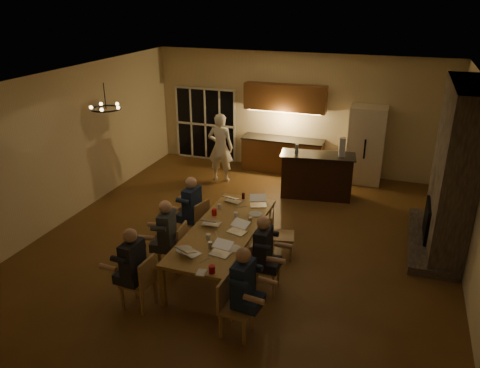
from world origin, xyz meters
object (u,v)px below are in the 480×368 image
chandelier (106,109)px  redcup_near (212,269)px  refrigerator (366,145)px  mug_back (220,207)px  chair_right_near (237,308)px  can_right (250,220)px  chair_left_mid (172,247)px  can_silver (210,245)px  laptop_a (190,247)px  redcup_mid (214,212)px  bar_bottle (297,149)px  chair_right_far (282,235)px  chair_left_near (138,282)px  can_cola (243,196)px  person_left_mid (167,237)px  person_right_near (243,290)px  dining_table (224,247)px  mug_front (208,237)px  bar_island (317,176)px  person_left_far (192,210)px  standing_person (220,148)px  plate_near (233,249)px  plate_far (256,214)px  laptop_f (258,200)px  chair_left_far (195,220)px  person_right_mid (263,254)px  laptop_e (234,196)px  laptop_c (211,218)px  laptop_d (237,227)px  mug_mid (236,215)px  plate_left (184,250)px  chair_right_mid (266,266)px  laptop_b (220,248)px

chandelier → redcup_near: chandelier is taller
refrigerator → mug_back: refrigerator is taller
chair_right_near → can_right: size_ratio=7.42×
chair_left_mid → can_silver: size_ratio=7.42×
laptop_a → redcup_mid: 1.43m
chandelier → refrigerator: bearing=50.6°
bar_bottle → chair_right_far: bearing=-81.8°
chair_left_mid → bar_bottle: bar_bottle is taller
chair_left_near → can_cola: (0.75, 2.90, 0.37)m
mug_back → can_right: bearing=-27.4°
chair_left_near → person_left_mid: person_left_mid is taller
person_right_near → laptop_a: (-1.10, 0.59, 0.17)m
dining_table → can_cola: size_ratio=24.62×
chair_right_far → redcup_mid: 1.34m
redcup_mid → mug_front: bearing=-73.9°
bar_island → person_left_far: 3.57m
standing_person → plate_near: bearing=108.5°
bar_island → plate_far: bar_island is taller
laptop_f → chair_left_far: bearing=-179.6°
plate_far → can_right: bearing=-87.7°
laptop_a → mug_front: laptop_a is taller
bar_island → person_right_mid: person_right_mid is taller
laptop_e → person_left_mid: bearing=82.6°
standing_person → bar_bottle: (2.08, -0.36, 0.29)m
dining_table → plate_near: (0.41, -0.62, 0.38)m
chair_right_far → person_left_far: size_ratio=0.64×
chair_right_near → can_silver: size_ratio=7.42×
laptop_a → bar_island: bearing=-81.6°
chair_left_mid → bar_bottle: (1.32, 3.93, 0.76)m
chair_right_far → can_silver: 1.66m
chandelier → laptop_c: 2.67m
laptop_d → mug_mid: size_ratio=3.20×
chair_left_near → chair_left_mid: same height
redcup_near → plate_left: (-0.69, 0.47, -0.05)m
laptop_a → laptop_f: bearing=-80.4°
can_silver → mug_mid: bearing=89.2°
mug_back → can_silver: can_silver is taller
chair_left_mid → mug_mid: (0.88, 0.92, 0.36)m
laptop_f → bar_island: bearing=53.8°
chair_left_far → person_left_far: (-0.02, -0.04, 0.24)m
person_left_far → can_silver: (0.94, -1.34, 0.12)m
laptop_a → laptop_c: same height
chandelier → can_right: size_ratio=4.37×
chair_right_mid → plate_far: chair_right_mid is taller
plate_left → bar_island: bearing=73.7°
mug_back → bar_bottle: 2.94m
laptop_c → laptop_e: 1.06m
laptop_b → mug_back: (-0.63, 1.57, -0.06)m
mug_front → redcup_near: redcup_near is taller
chair_right_mid → mug_mid: size_ratio=8.90×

